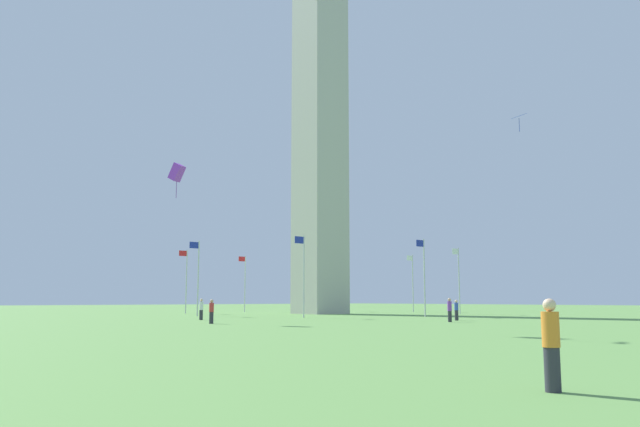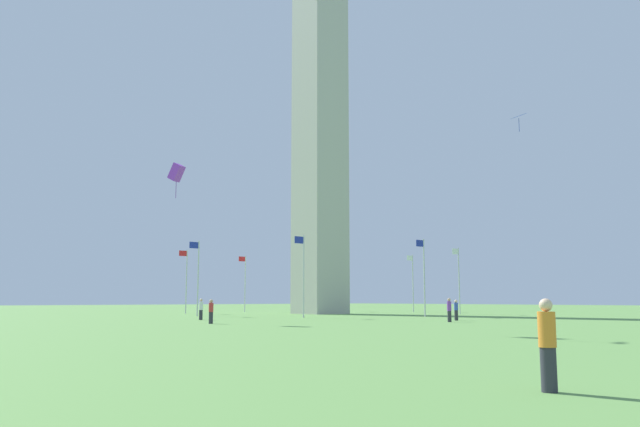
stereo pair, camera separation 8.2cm
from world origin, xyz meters
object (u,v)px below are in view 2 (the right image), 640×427
at_px(flagpole_nw, 186,278).
at_px(kite_purple_box, 176,172).
at_px(person_orange_shirt, 548,345).
at_px(flagpole_sw, 330,281).
at_px(obelisk_monument, 320,126).
at_px(flagpole_se, 459,277).
at_px(flagpole_s, 413,280).
at_px(flagpole_e, 424,274).
at_px(person_purple_shirt, 449,310).
at_px(flagpole_ne, 303,272).
at_px(flagpole_w, 245,281).
at_px(person_blue_shirt, 456,310).
at_px(person_red_shirt, 211,312).
at_px(person_white_shirt, 201,309).
at_px(kite_blue_diamond, 519,117).
at_px(flagpole_n, 198,274).

distance_m(flagpole_nw, kite_purple_box, 29.68).
height_order(person_orange_shirt, kite_purple_box, kite_purple_box).
bearing_deg(flagpole_sw, obelisk_monument, 45.16).
xyz_separation_m(flagpole_se, flagpole_s, (-4.64, -11.20, 0.00)).
bearing_deg(flagpole_e, person_purple_shirt, 48.44).
xyz_separation_m(flagpole_ne, flagpole_sw, (-22.39, -22.39, 0.00)).
height_order(flagpole_w, person_purple_shirt, flagpole_w).
bearing_deg(flagpole_w, person_blue_shirt, 80.96).
height_order(obelisk_monument, flagpole_se, obelisk_monument).
bearing_deg(flagpole_sw, flagpole_s, 112.50).
bearing_deg(person_blue_shirt, person_red_shirt, 109.54).
xyz_separation_m(flagpole_nw, person_orange_shirt, (25.36, 62.00, -3.29)).
xyz_separation_m(flagpole_sw, flagpole_nw, (22.39, -0.00, 0.00)).
relative_size(obelisk_monument, person_blue_shirt, 27.31).
relative_size(flagpole_nw, kite_purple_box, 2.78).
height_order(flagpole_ne, flagpole_sw, same).
height_order(person_purple_shirt, person_blue_shirt, person_purple_shirt).
height_order(flagpole_e, person_orange_shirt, flagpole_e).
xyz_separation_m(obelisk_monument, person_white_shirt, (21.40, 10.71, -21.28)).
bearing_deg(kite_blue_diamond, flagpole_sw, -107.61).
xyz_separation_m(person_orange_shirt, kite_purple_box, (-11.10, -36.94, 10.31)).
xyz_separation_m(person_red_shirt, person_blue_shirt, (-18.33, 6.47, -0.02)).
relative_size(flagpole_n, kite_purple_box, 2.78).
height_order(flagpole_se, flagpole_sw, same).
distance_m(flagpole_nw, person_purple_shirt, 37.96).
xyz_separation_m(flagpole_ne, flagpole_se, (-22.39, 0.00, 0.00)).
relative_size(flagpole_sw, kite_purple_box, 2.78).
distance_m(flagpole_ne, kite_blue_diamond, 23.15).
bearing_deg(flagpole_w, flagpole_se, 112.50).
distance_m(person_purple_shirt, kite_purple_box, 22.82).
distance_m(flagpole_s, person_blue_shirt, 33.49).
bearing_deg(flagpole_se, flagpole_ne, -0.00).
relative_size(flagpole_sw, person_white_shirt, 4.36).
distance_m(person_red_shirt, person_white_shirt, 8.34).
height_order(flagpole_ne, flagpole_s, same).
relative_size(flagpole_w, person_white_shirt, 4.36).
bearing_deg(flagpole_e, flagpole_w, -90.00).
xyz_separation_m(flagpole_se, person_orange_shirt, (47.75, 39.61, -3.29)).
bearing_deg(flagpole_se, person_red_shirt, 11.18).
distance_m(flagpole_se, flagpole_nw, 31.67).
height_order(person_blue_shirt, kite_purple_box, kite_purple_box).
bearing_deg(person_blue_shirt, flagpole_ne, 58.19).
bearing_deg(flagpole_w, flagpole_ne, 67.50).
bearing_deg(person_blue_shirt, flagpole_w, 29.93).
distance_m(flagpole_n, kite_blue_diamond, 33.85).
relative_size(flagpole_se, kite_blue_diamond, 4.87).
bearing_deg(obelisk_monument, flagpole_s, 180.00).
distance_m(flagpole_s, person_orange_shirt, 73.05).
bearing_deg(flagpole_s, person_red_shirt, 24.26).
height_order(person_orange_shirt, kite_blue_diamond, kite_blue_diamond).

